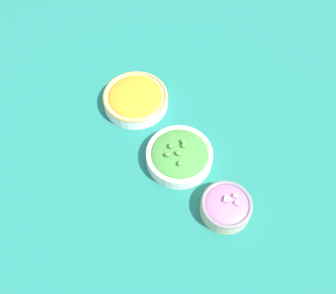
% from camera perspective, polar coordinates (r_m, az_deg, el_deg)
% --- Properties ---
extents(ground_plane, '(3.00, 3.00, 0.00)m').
position_cam_1_polar(ground_plane, '(1.09, 0.00, -0.82)').
color(ground_plane, '#196056').
extents(bowl_broccoli, '(0.19, 0.19, 0.07)m').
position_cam_1_polar(bowl_broccoli, '(1.06, 1.73, -1.24)').
color(bowl_broccoli, silver).
rests_on(bowl_broccoli, ground_plane).
extents(bowl_carrots, '(0.20, 0.20, 0.05)m').
position_cam_1_polar(bowl_carrots, '(1.18, -4.98, 7.44)').
color(bowl_carrots, white).
rests_on(bowl_carrots, ground_plane).
extents(bowl_red_onion, '(0.14, 0.14, 0.06)m').
position_cam_1_polar(bowl_red_onion, '(1.00, 8.85, -8.87)').
color(bowl_red_onion, beige).
rests_on(bowl_red_onion, ground_plane).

